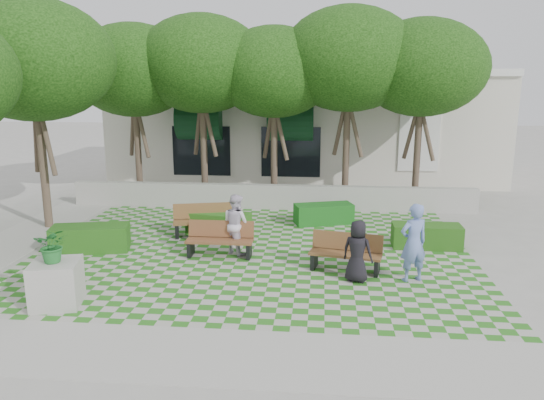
# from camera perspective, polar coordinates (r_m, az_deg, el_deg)

# --- Properties ---
(ground) EXTENTS (90.00, 90.00, 0.00)m
(ground) POSITION_cam_1_polar(r_m,az_deg,el_deg) (13.95, -2.65, -6.94)
(ground) COLOR gray
(ground) RESTS_ON ground
(lawn) EXTENTS (12.00, 12.00, 0.00)m
(lawn) POSITION_cam_1_polar(r_m,az_deg,el_deg) (14.88, -2.11, -5.63)
(lawn) COLOR #2B721E
(lawn) RESTS_ON ground
(sidewalk_south) EXTENTS (16.00, 2.00, 0.01)m
(sidewalk_south) POSITION_cam_1_polar(r_m,az_deg,el_deg) (9.72, -6.70, -16.25)
(sidewalk_south) COLOR #9E9B93
(sidewalk_south) RESTS_ON ground
(sidewalk_west) EXTENTS (2.00, 12.00, 0.01)m
(sidewalk_west) POSITION_cam_1_polar(r_m,az_deg,el_deg) (17.33, -26.50, -4.33)
(sidewalk_west) COLOR #9E9B93
(sidewalk_west) RESTS_ON ground
(retaining_wall) EXTENTS (15.00, 0.36, 0.90)m
(retaining_wall) POSITION_cam_1_polar(r_m,az_deg,el_deg) (19.75, -0.15, 0.36)
(retaining_wall) COLOR #9E9B93
(retaining_wall) RESTS_ON ground
(bench_east) EXTENTS (1.88, 0.96, 0.94)m
(bench_east) POSITION_cam_1_polar(r_m,az_deg,el_deg) (13.51, 7.95, -5.69)
(bench_east) COLOR brown
(bench_east) RESTS_ON ground
(bench_mid) EXTENTS (1.81, 0.60, 0.95)m
(bench_mid) POSITION_cam_1_polar(r_m,az_deg,el_deg) (14.51, -5.61, -4.29)
(bench_mid) COLOR brown
(bench_mid) RESTS_ON ground
(bench_west) EXTENTS (1.97, 1.07, 0.98)m
(bench_west) POSITION_cam_1_polar(r_m,az_deg,el_deg) (16.45, -7.31, -2.22)
(bench_west) COLOR brown
(bench_west) RESTS_ON ground
(hedge_east) EXTENTS (1.93, 0.78, 0.67)m
(hedge_east) POSITION_cam_1_polar(r_m,az_deg,el_deg) (15.84, 16.28, -3.75)
(hedge_east) COLOR #1F4B14
(hedge_east) RESTS_ON ground
(hedge_midright) EXTENTS (2.05, 1.30, 0.67)m
(hedge_midright) POSITION_cam_1_polar(r_m,az_deg,el_deg) (17.78, 5.58, -1.49)
(hedge_midright) COLOR #155118
(hedge_midright) RESTS_ON ground
(hedge_midleft) EXTENTS (2.06, 1.16, 0.68)m
(hedge_midleft) POSITION_cam_1_polar(r_m,az_deg,el_deg) (16.62, -5.75, -2.50)
(hedge_midleft) COLOR #1F5115
(hedge_midleft) RESTS_ON ground
(hedge_west) EXTENTS (2.23, 1.28, 0.73)m
(hedge_west) POSITION_cam_1_polar(r_m,az_deg,el_deg) (15.75, -18.94, -3.92)
(hedge_west) COLOR #1E4E14
(hedge_west) RESTS_ON ground
(planter_front) EXTENTS (1.16, 1.16, 1.72)m
(planter_front) POSITION_cam_1_polar(r_m,az_deg,el_deg) (12.20, -22.25, -7.39)
(planter_front) COLOR #9E9B93
(planter_front) RESTS_ON ground
(person_blue) EXTENTS (0.82, 0.69, 1.90)m
(person_blue) POSITION_cam_1_polar(r_m,az_deg,el_deg) (12.99, 14.97, -4.46)
(person_blue) COLOR #6A80C1
(person_blue) RESTS_ON ground
(person_dark) EXTENTS (0.86, 0.73, 1.50)m
(person_dark) POSITION_cam_1_polar(r_m,az_deg,el_deg) (12.75, 9.18, -5.46)
(person_dark) COLOR black
(person_dark) RESTS_ON ground
(person_white) EXTENTS (1.03, 1.01, 1.67)m
(person_white) POSITION_cam_1_polar(r_m,az_deg,el_deg) (14.63, -3.89, -2.58)
(person_white) COLOR silver
(person_white) RESTS_ON ground
(tree_row) EXTENTS (17.70, 13.40, 7.41)m
(tree_row) POSITION_cam_1_polar(r_m,az_deg,el_deg) (19.32, -5.91, 14.14)
(tree_row) COLOR #47382B
(tree_row) RESTS_ON ground
(building) EXTENTS (18.00, 8.92, 5.15)m
(building) POSITION_cam_1_polar(r_m,az_deg,el_deg) (27.18, 3.47, 8.17)
(building) COLOR beige
(building) RESTS_ON ground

